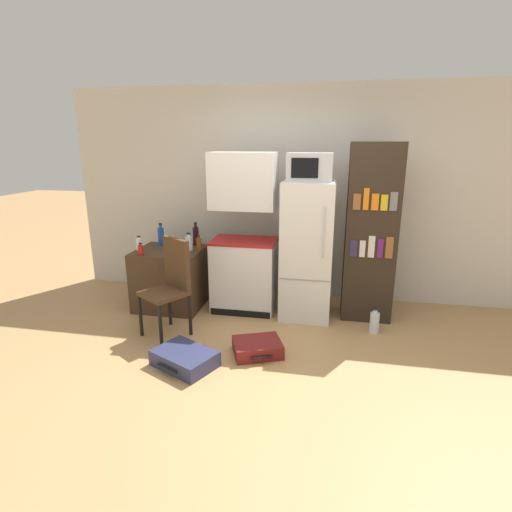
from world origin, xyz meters
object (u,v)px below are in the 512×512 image
(kitchen_hutch, at_px, (244,240))
(chair, at_px, (171,280))
(microwave, at_px, (310,167))
(bowl, at_px, (183,255))
(bottle_blue_soda, at_px, (161,236))
(water_bottle_front, at_px, (374,322))
(bottle_amber_beer, at_px, (199,243))
(bookshelf, at_px, (371,234))
(bottle_wine_dark, at_px, (196,235))
(refrigerator, at_px, (307,251))
(suitcase_large_flat, at_px, (257,348))
(side_table, at_px, (170,278))
(bottle_ketchup_red, at_px, (141,250))
(bottle_clear_short, at_px, (189,243))
(suitcase_small_flat, at_px, (185,358))
(bottle_milk_white, at_px, (139,244))

(kitchen_hutch, bearing_deg, chair, -128.33)
(microwave, bearing_deg, kitchen_hutch, 176.92)
(kitchen_hutch, height_order, bowl, kitchen_hutch)
(bowl, bearing_deg, bottle_blue_soda, 136.65)
(chair, bearing_deg, kitchen_hutch, 83.72)
(water_bottle_front, bearing_deg, bottle_amber_beer, 169.21)
(bookshelf, xyz_separation_m, bottle_wine_dark, (-2.09, 0.14, -0.14))
(bookshelf, height_order, bottle_blue_soda, bookshelf)
(bottle_amber_beer, height_order, bottle_wine_dark, bottle_wine_dark)
(refrigerator, height_order, microwave, microwave)
(bookshelf, xyz_separation_m, bottle_blue_soda, (-2.51, 0.04, -0.15))
(refrigerator, distance_m, bottle_blue_soda, 1.83)
(refrigerator, height_order, bottle_blue_soda, refrigerator)
(kitchen_hutch, bearing_deg, bottle_amber_beer, 177.85)
(bottle_amber_beer, relative_size, chair, 0.16)
(bowl, height_order, chair, chair)
(microwave, xyz_separation_m, suitcase_large_flat, (-0.38, -1.01, -1.64))
(suitcase_large_flat, bearing_deg, bottle_blue_soda, 119.36)
(side_table, distance_m, bottle_wine_dark, 0.61)
(kitchen_hutch, bearing_deg, suitcase_large_flat, -71.10)
(bottle_ketchup_red, height_order, bowl, bottle_ketchup_red)
(kitchen_hutch, relative_size, bottle_clear_short, 8.77)
(bottle_amber_beer, distance_m, suitcase_small_flat, 1.61)
(kitchen_hutch, height_order, bookshelf, bookshelf)
(side_table, distance_m, bottle_clear_short, 0.51)
(bottle_ketchup_red, distance_m, chair, 0.69)
(bottle_ketchup_red, xyz_separation_m, chair, (0.52, -0.40, -0.19))
(suitcase_small_flat, bearing_deg, bowl, 136.08)
(bowl, height_order, water_bottle_front, bowl)
(chair, height_order, water_bottle_front, chair)
(side_table, bearing_deg, bottle_milk_white, -167.02)
(side_table, height_order, bowl, bowl)
(suitcase_small_flat, bearing_deg, refrigerator, 79.43)
(bookshelf, bearing_deg, refrigerator, -172.18)
(bottle_amber_beer, bearing_deg, chair, -92.96)
(side_table, distance_m, water_bottle_front, 2.44)
(kitchen_hutch, relative_size, suitcase_large_flat, 3.41)
(side_table, distance_m, bottle_milk_white, 0.55)
(bottle_wine_dark, height_order, water_bottle_front, bottle_wine_dark)
(bottle_wine_dark, relative_size, bowl, 2.24)
(refrigerator, distance_m, bookshelf, 0.73)
(water_bottle_front, bearing_deg, bottle_ketchup_red, 179.80)
(side_table, bearing_deg, bottle_wine_dark, 49.74)
(suitcase_large_flat, bearing_deg, refrigerator, 47.32)
(bottle_ketchup_red, relative_size, bottle_clear_short, 0.66)
(bottle_amber_beer, distance_m, chair, 0.82)
(refrigerator, distance_m, suitcase_small_flat, 1.81)
(bottle_milk_white, height_order, bottle_amber_beer, bottle_milk_white)
(bottle_milk_white, bearing_deg, bottle_amber_beer, 15.59)
(refrigerator, relative_size, suitcase_small_flat, 2.37)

